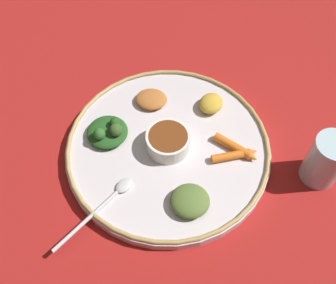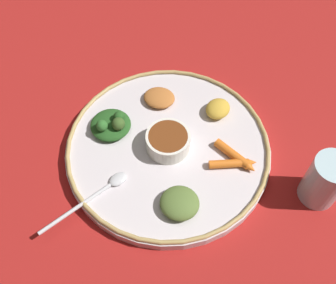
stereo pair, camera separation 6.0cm
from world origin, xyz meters
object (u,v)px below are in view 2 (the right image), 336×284
Objects in this scene: spoon at (98,193)px; greens_pile at (111,124)px; drinking_glass at (324,182)px; carrot_near_spoon at (232,163)px; carrot_outer at (235,156)px; center_bowl at (168,141)px.

greens_pile reaches higher than spoon.
drinking_glass is (-0.03, 0.39, 0.02)m from spoon.
greens_pile is at bearing -106.57° from carrot_near_spoon.
drinking_glass is at bearing 74.53° from greens_pile.
greens_pile is 0.91× the size of carrot_near_spoon.
carrot_outer is at bearing 162.46° from carrot_near_spoon.
center_bowl reaches higher than spoon.
drinking_glass is at bearing 75.15° from center_bowl.
greens_pile is 0.24m from carrot_near_spoon.
spoon is 0.39m from drinking_glass.
center_bowl is at bearing 132.63° from spoon.
carrot_outer is at bearing -109.95° from drinking_glass.
drinking_glass is (0.05, 0.15, 0.02)m from carrot_outer.
carrot_outer is (-0.09, 0.24, 0.00)m from spoon.
spoon is 1.60× the size of carrot_near_spoon.
carrot_near_spoon is 0.02m from carrot_outer.
spoon is (0.11, -0.12, -0.02)m from center_bowl.
center_bowl is 0.79× the size of drinking_glass.
carrot_near_spoon is 0.16m from drinking_glass.
drinking_glass reaches higher than center_bowl.
spoon is at bearing -84.90° from drinking_glass.
spoon is at bearing -69.79° from carrot_outer.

